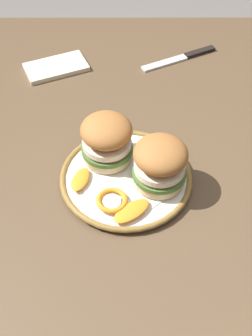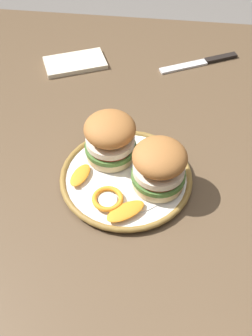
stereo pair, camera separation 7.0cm
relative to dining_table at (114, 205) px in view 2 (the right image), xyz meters
The scene contains 10 objects.
ground_plane 0.65m from the dining_table, ahead, with size 8.00×8.00×0.00m, color slate.
dining_table is the anchor object (origin of this frame).
dinner_plate 0.10m from the dining_table, 92.54° to the right, with size 0.27×0.27×0.02m.
sandwich_half_left 0.17m from the dining_table, 12.48° to the left, with size 0.14×0.14×0.10m.
sandwich_half_right 0.18m from the dining_table, 98.08° to the right, with size 0.14×0.14×0.10m.
orange_peel_curled 0.13m from the dining_table, behind, with size 0.08×0.08×0.01m.
orange_peel_strip_long 0.15m from the dining_table, 157.99° to the right, with size 0.08×0.08×0.01m.
orange_peel_strip_short 0.13m from the dining_table, 103.42° to the left, with size 0.07×0.05×0.01m.
table_knife 0.48m from the dining_table, 23.18° to the right, with size 0.12×0.21×0.01m.
folded_napkin 0.42m from the dining_table, 22.04° to the left, with size 0.16×0.09×0.01m, color beige.
Camera 2 is at (-0.57, -0.10, 1.42)m, focal length 46.90 mm.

